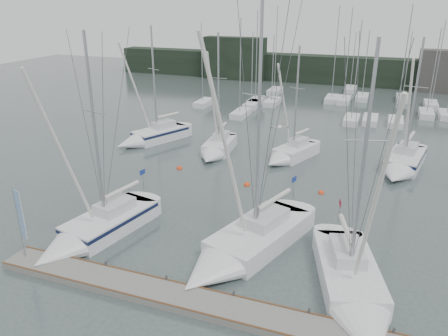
# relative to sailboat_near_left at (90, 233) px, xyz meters

# --- Properties ---
(ground) EXTENTS (160.00, 160.00, 0.00)m
(ground) POSITION_rel_sailboat_near_left_xyz_m (8.98, 1.47, -0.62)
(ground) COLOR #414E4D
(ground) RESTS_ON ground
(dock) EXTENTS (24.00, 2.00, 0.40)m
(dock) POSITION_rel_sailboat_near_left_xyz_m (8.98, -3.53, -0.42)
(dock) COLOR slate
(dock) RESTS_ON ground
(far_treeline) EXTENTS (90.00, 4.00, 5.00)m
(far_treeline) POSITION_rel_sailboat_near_left_xyz_m (8.98, 63.47, 1.88)
(far_treeline) COLOR black
(far_treeline) RESTS_ON ground
(far_building_left) EXTENTS (12.00, 3.00, 8.00)m
(far_building_left) POSITION_rel_sailboat_near_left_xyz_m (-11.02, 61.47, 3.38)
(far_building_left) COLOR black
(far_building_left) RESTS_ON ground
(mast_forest) EXTENTS (48.38, 26.90, 14.53)m
(mast_forest) POSITION_rel_sailboat_near_left_xyz_m (17.42, 44.94, -0.13)
(mast_forest) COLOR silver
(mast_forest) RESTS_ON ground
(sailboat_near_left) EXTENTS (4.92, 10.05, 14.45)m
(sailboat_near_left) POSITION_rel_sailboat_near_left_xyz_m (0.00, 0.00, 0.00)
(sailboat_near_left) COLOR silver
(sailboat_near_left) RESTS_ON ground
(sailboat_near_center) EXTENTS (6.82, 11.59, 16.95)m
(sailboat_near_center) POSITION_rel_sailboat_near_left_xyz_m (9.88, 1.29, -0.01)
(sailboat_near_center) COLOR silver
(sailboat_near_center) RESTS_ON ground
(sailboat_near_right) EXTENTS (5.78, 10.63, 14.59)m
(sailboat_near_right) POSITION_rel_sailboat_near_left_xyz_m (17.04, -0.61, -0.04)
(sailboat_near_right) COLOR silver
(sailboat_near_right) RESTS_ON ground
(sailboat_mid_a) EXTENTS (6.17, 9.10, 13.33)m
(sailboat_mid_a) POSITION_rel_sailboat_near_left_xyz_m (-6.79, 19.96, 0.04)
(sailboat_mid_a) COLOR silver
(sailboat_mid_a) RESTS_ON ground
(sailboat_mid_b) EXTENTS (3.04, 7.50, 12.85)m
(sailboat_mid_b) POSITION_rel_sailboat_near_left_xyz_m (1.66, 18.71, -0.04)
(sailboat_mid_b) COLOR silver
(sailboat_mid_b) RESTS_ON ground
(sailboat_mid_c) EXTENTS (4.89, 7.38, 11.78)m
(sailboat_mid_c) POSITION_rel_sailboat_near_left_xyz_m (8.94, 19.65, -0.03)
(sailboat_mid_c) COLOR silver
(sailboat_mid_c) RESTS_ON ground
(sailboat_mid_d) EXTENTS (4.54, 9.21, 12.94)m
(sailboat_mid_d) POSITION_rel_sailboat_near_left_xyz_m (19.51, 20.47, 0.04)
(sailboat_mid_d) COLOR silver
(sailboat_mid_d) RESTS_ON ground
(buoy_a) EXTENTS (0.57, 0.57, 0.57)m
(buoy_a) POSITION_rel_sailboat_near_left_xyz_m (6.97, 12.46, -0.62)
(buoy_a) COLOR #E83F14
(buoy_a) RESTS_ON ground
(buoy_b) EXTENTS (0.51, 0.51, 0.51)m
(buoy_b) POSITION_rel_sailboat_near_left_xyz_m (13.26, 13.03, -0.62)
(buoy_b) COLOR #E83F14
(buoy_b) RESTS_ON ground
(buoy_c) EXTENTS (0.56, 0.56, 0.56)m
(buoy_c) POSITION_rel_sailboat_near_left_xyz_m (-0.21, 13.94, -0.62)
(buoy_c) COLOR #E83F14
(buoy_c) RESTS_ON ground
(dock_banner) EXTENTS (0.68, 0.26, 4.62)m
(dock_banner) POSITION_rel_sailboat_near_left_xyz_m (-2.03, -3.51, 2.51)
(dock_banner) COLOR #999BA1
(dock_banner) RESTS_ON dock
(seagull) EXTENTS (0.93, 0.52, 0.19)m
(seagull) POSITION_rel_sailboat_near_left_xyz_m (11.69, 3.27, 7.57)
(seagull) COLOR white
(seagull) RESTS_ON ground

